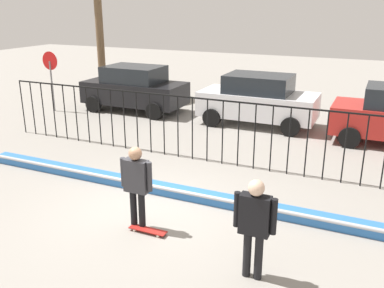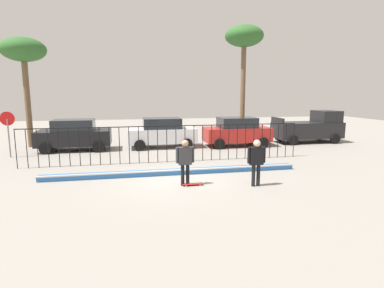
% 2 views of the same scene
% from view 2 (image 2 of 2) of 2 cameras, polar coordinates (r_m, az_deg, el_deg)
% --- Properties ---
extents(ground_plane, '(60.00, 60.00, 0.00)m').
position_cam_2_polar(ground_plane, '(12.69, -2.71, -6.66)').
color(ground_plane, gray).
extents(bowl_coping_ledge, '(11.00, 0.41, 0.27)m').
position_cam_2_polar(bowl_coping_ledge, '(13.57, -3.33, -5.08)').
color(bowl_coping_ledge, '#2D6BB7').
rests_on(bowl_coping_ledge, ground).
extents(perimeter_fence, '(14.04, 0.04, 1.87)m').
position_cam_2_polar(perimeter_fence, '(15.77, -4.63, 0.74)').
color(perimeter_fence, black).
rests_on(perimeter_fence, ground).
extents(skateboarder, '(0.71, 0.27, 1.76)m').
position_cam_2_polar(skateboarder, '(11.78, -1.27, -2.63)').
color(skateboarder, black).
rests_on(skateboarder, ground).
extents(skateboard, '(0.80, 0.20, 0.07)m').
position_cam_2_polar(skateboard, '(11.99, 0.13, -7.32)').
color(skateboard, '#A51E19').
rests_on(skateboard, ground).
extents(camera_operator, '(0.72, 0.27, 1.78)m').
position_cam_2_polar(camera_operator, '(11.93, 11.68, -2.61)').
color(camera_operator, black).
rests_on(camera_operator, ground).
extents(parked_car_black, '(4.30, 2.12, 1.90)m').
position_cam_2_polar(parked_car_black, '(20.28, -20.70, 1.60)').
color(parked_car_black, black).
rests_on(parked_car_black, ground).
extents(parked_car_white, '(4.30, 2.12, 1.90)m').
position_cam_2_polar(parked_car_white, '(20.14, -5.49, 2.11)').
color(parked_car_white, silver).
rests_on(parked_car_white, ground).
extents(parked_car_red, '(4.30, 2.12, 1.90)m').
position_cam_2_polar(parked_car_red, '(20.78, 8.18, 2.28)').
color(parked_car_red, '#B2231E').
rests_on(parked_car_red, ground).
extents(pickup_truck, '(4.70, 2.12, 2.24)m').
position_cam_2_polar(pickup_truck, '(23.68, 20.76, 2.79)').
color(pickup_truck, black).
rests_on(pickup_truck, ground).
extents(stop_sign, '(0.76, 0.07, 2.50)m').
position_cam_2_polar(stop_sign, '(19.57, -30.57, 2.54)').
color(stop_sign, slate).
rests_on(stop_sign, ground).
extents(palm_tree_tall, '(2.79, 2.79, 8.32)m').
position_cam_2_polar(palm_tree_tall, '(24.15, 9.50, 18.22)').
color(palm_tree_tall, brown).
rests_on(palm_tree_tall, ground).
extents(palm_tree_short, '(2.72, 2.72, 6.90)m').
position_cam_2_polar(palm_tree_short, '(22.81, -28.42, 14.43)').
color(palm_tree_short, brown).
rests_on(palm_tree_short, ground).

